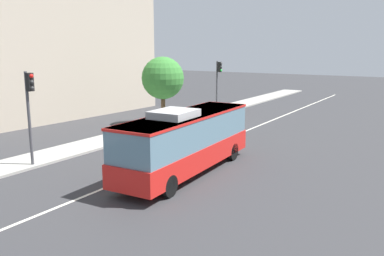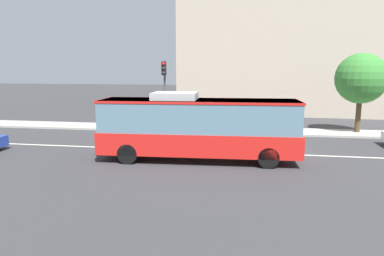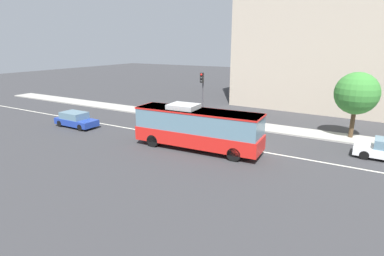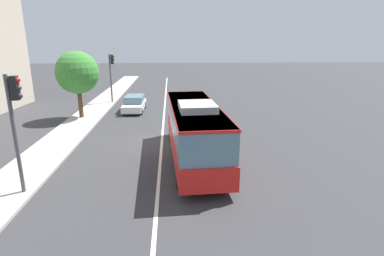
{
  "view_description": "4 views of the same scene",
  "coord_description": "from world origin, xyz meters",
  "px_view_note": "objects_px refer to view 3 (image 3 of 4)",
  "views": [
    {
      "loc": [
        -19.91,
        -12.87,
        6.38
      ],
      "look_at": [
        -1.13,
        -0.99,
        1.95
      ],
      "focal_mm": 37.4,
      "sensor_mm": 36.0,
      "label": 1
    },
    {
      "loc": [
        -0.65,
        -18.95,
        4.63
      ],
      "look_at": [
        -3.39,
        -2.31,
        1.73
      ],
      "focal_mm": 32.34,
      "sensor_mm": 36.0,
      "label": 2
    },
    {
      "loc": [
        7.69,
        -21.49,
        7.94
      ],
      "look_at": [
        -3.06,
        -2.83,
        1.94
      ],
      "focal_mm": 28.31,
      "sensor_mm": 36.0,
      "label": 3
    },
    {
      "loc": [
        -19.31,
        -0.66,
        6.42
      ],
      "look_at": [
        -2.1,
        -1.86,
        1.55
      ],
      "focal_mm": 28.61,
      "sensor_mm": 36.0,
      "label": 4
    }
  ],
  "objects_px": {
    "transit_bus": "(197,127)",
    "street_tree_kerbside_left": "(357,94)",
    "sedan_blue": "(76,120)",
    "traffic_light_mid_block": "(202,88)"
  },
  "relations": [
    {
      "from": "transit_bus",
      "to": "traffic_light_mid_block",
      "type": "bearing_deg",
      "value": 112.6
    },
    {
      "from": "sedan_blue",
      "to": "street_tree_kerbside_left",
      "type": "distance_m",
      "value": 25.75
    },
    {
      "from": "traffic_light_mid_block",
      "to": "street_tree_kerbside_left",
      "type": "height_order",
      "value": "street_tree_kerbside_left"
    },
    {
      "from": "transit_bus",
      "to": "sedan_blue",
      "type": "height_order",
      "value": "transit_bus"
    },
    {
      "from": "transit_bus",
      "to": "street_tree_kerbside_left",
      "type": "distance_m",
      "value": 13.8
    },
    {
      "from": "transit_bus",
      "to": "traffic_light_mid_block",
      "type": "relative_size",
      "value": 1.94
    },
    {
      "from": "traffic_light_mid_block",
      "to": "street_tree_kerbside_left",
      "type": "relative_size",
      "value": 0.91
    },
    {
      "from": "sedan_blue",
      "to": "transit_bus",
      "type": "bearing_deg",
      "value": 1.9
    },
    {
      "from": "transit_bus",
      "to": "traffic_light_mid_block",
      "type": "xyz_separation_m",
      "value": [
        -3.6,
        7.58,
        1.75
      ]
    },
    {
      "from": "transit_bus",
      "to": "traffic_light_mid_block",
      "type": "height_order",
      "value": "traffic_light_mid_block"
    }
  ]
}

